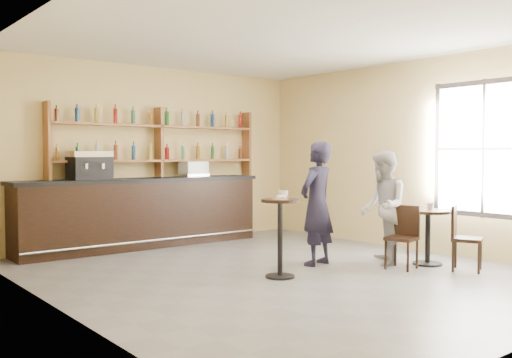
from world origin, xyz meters
TOP-DOWN VIEW (x-y plane):
  - floor at (0.00, 0.00)m, footprint 7.00×7.00m
  - ceiling at (0.00, 0.00)m, footprint 7.00×7.00m
  - wall_back at (0.00, 3.50)m, footprint 7.00×0.00m
  - wall_left at (-3.00, 0.00)m, footprint 0.00×7.00m
  - wall_right at (3.00, 0.00)m, footprint 0.00×7.00m
  - window_pane at (2.99, -1.20)m, footprint 0.00×2.00m
  - window_frame at (2.99, -1.20)m, footprint 0.04×1.70m
  - shelf_unit at (0.00, 3.37)m, footprint 4.00×0.26m
  - liquor_bottles at (0.00, 3.37)m, footprint 3.68×0.10m
  - bar_counter at (-0.46, 3.15)m, footprint 4.44×0.87m
  - espresso_machine at (-1.40, 3.15)m, footprint 0.66×0.44m
  - pastry_case at (0.60, 3.15)m, footprint 0.52×0.44m
  - pedestal_table at (-0.18, -0.19)m, footprint 0.51×0.51m
  - napkin at (-0.18, -0.19)m, footprint 0.17×0.17m
  - donut at (-0.17, -0.20)m, footprint 0.16×0.16m
  - cup_pedestal at (-0.04, -0.09)m, footprint 0.16×0.16m
  - man_main at (0.79, 0.12)m, footprint 0.74×0.57m
  - cafe_table at (2.07, -0.88)m, footprint 0.82×0.82m
  - cup_cafe at (2.12, -0.88)m, footprint 0.14×0.14m
  - chair_west at (1.52, -0.83)m, footprint 0.47×0.47m
  - chair_south at (2.12, -1.48)m, footprint 0.52×0.52m
  - patron_second at (1.60, -0.43)m, footprint 1.02×1.02m

SIDE VIEW (x-z plane):
  - floor at x=0.00m, z-range 0.00..0.00m
  - cafe_table at x=2.07m, z-range 0.00..0.80m
  - chair_west at x=1.52m, z-range 0.00..0.89m
  - chair_south at x=2.12m, z-range 0.00..0.90m
  - pedestal_table at x=-0.18m, z-range 0.00..1.03m
  - bar_counter at x=-0.46m, z-range 0.00..1.20m
  - patron_second at x=1.60m, z-range 0.00..1.67m
  - cup_cafe at x=2.12m, z-range 0.80..0.91m
  - man_main at x=0.79m, z-range 0.00..1.80m
  - napkin at x=-0.18m, z-range 1.03..1.04m
  - donut at x=-0.17m, z-range 1.04..1.08m
  - cup_pedestal at x=-0.04m, z-range 1.03..1.13m
  - pastry_case at x=0.60m, z-range 1.20..1.48m
  - espresso_machine at x=-1.40m, z-range 1.20..1.67m
  - wall_back at x=0.00m, z-range -1.90..5.10m
  - wall_left at x=-3.00m, z-range -1.90..5.10m
  - wall_right at x=3.00m, z-range -1.90..5.10m
  - window_frame at x=2.99m, z-range 0.65..2.75m
  - window_pane at x=2.99m, z-range 0.70..2.70m
  - shelf_unit at x=0.00m, z-range 1.11..2.51m
  - liquor_bottles at x=0.00m, z-range 1.48..2.48m
  - ceiling at x=0.00m, z-range 3.20..3.20m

